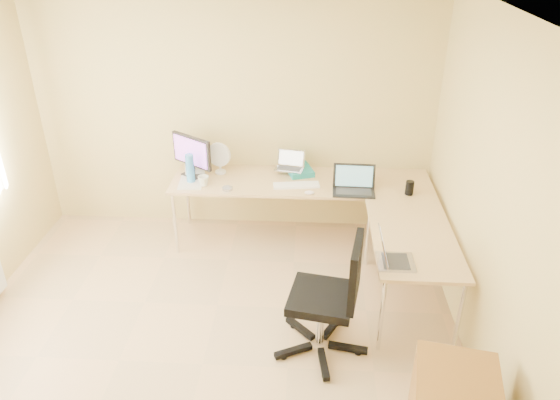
# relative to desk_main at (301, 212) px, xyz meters

# --- Properties ---
(floor) EXTENTS (4.50, 4.50, 0.00)m
(floor) POSITION_rel_desk_main_xyz_m (-0.72, -1.85, -0.36)
(floor) COLOR tan
(floor) RESTS_ON ground
(ceiling) EXTENTS (4.50, 4.50, 0.00)m
(ceiling) POSITION_rel_desk_main_xyz_m (-0.72, -1.85, 2.24)
(ceiling) COLOR white
(ceiling) RESTS_ON ground
(wall_back) EXTENTS (4.50, 0.00, 4.50)m
(wall_back) POSITION_rel_desk_main_xyz_m (-0.72, 0.40, 0.93)
(wall_back) COLOR #DABB6E
(wall_back) RESTS_ON ground
(wall_right) EXTENTS (0.00, 4.50, 4.50)m
(wall_right) POSITION_rel_desk_main_xyz_m (1.38, -1.85, 0.93)
(wall_right) COLOR #DABB6E
(wall_right) RESTS_ON ground
(desk_main) EXTENTS (2.65, 0.70, 0.73)m
(desk_main) POSITION_rel_desk_main_xyz_m (0.00, 0.00, 0.00)
(desk_main) COLOR tan
(desk_main) RESTS_ON ground
(desk_return) EXTENTS (0.70, 1.30, 0.73)m
(desk_return) POSITION_rel_desk_main_xyz_m (0.98, -1.00, 0.00)
(desk_return) COLOR tan
(desk_return) RESTS_ON ground
(monitor) EXTENTS (0.52, 0.43, 0.44)m
(monitor) POSITION_rel_desk_main_xyz_m (-1.13, 0.06, 0.58)
(monitor) COLOR black
(monitor) RESTS_ON desk_main
(book_stack) EXTENTS (0.33, 0.39, 0.06)m
(book_stack) POSITION_rel_desk_main_xyz_m (-0.03, 0.20, 0.39)
(book_stack) COLOR #177572
(book_stack) RESTS_ON desk_main
(laptop_center) EXTENTS (0.33, 0.28, 0.19)m
(laptop_center) POSITION_rel_desk_main_xyz_m (-0.13, 0.15, 0.51)
(laptop_center) COLOR #A7A8B0
(laptop_center) RESTS_ON desk_main
(laptop_black) EXTENTS (0.42, 0.31, 0.26)m
(laptop_black) POSITION_rel_desk_main_xyz_m (0.52, -0.23, 0.49)
(laptop_black) COLOR black
(laptop_black) RESTS_ON desk_main
(keyboard) EXTENTS (0.47, 0.19, 0.02)m
(keyboard) POSITION_rel_desk_main_xyz_m (-0.05, -0.13, 0.38)
(keyboard) COLOR white
(keyboard) RESTS_ON desk_main
(mouse) EXTENTS (0.11, 0.09, 0.03)m
(mouse) POSITION_rel_desk_main_xyz_m (0.08, -0.30, 0.38)
(mouse) COLOR white
(mouse) RESTS_ON desk_main
(mug) EXTENTS (0.14, 0.14, 0.10)m
(mug) POSITION_rel_desk_main_xyz_m (-0.98, -0.17, 0.42)
(mug) COLOR silver
(mug) RESTS_ON desk_main
(cd_stack) EXTENTS (0.12, 0.12, 0.03)m
(cd_stack) POSITION_rel_desk_main_xyz_m (-0.72, -0.25, 0.38)
(cd_stack) COLOR #B8BAC8
(cd_stack) RESTS_ON desk_main
(water_bottle) EXTENTS (0.11, 0.11, 0.30)m
(water_bottle) POSITION_rel_desk_main_xyz_m (-1.12, -0.09, 0.52)
(water_bottle) COLOR #3B8ACF
(water_bottle) RESTS_ON desk_main
(papers) EXTENTS (0.27, 0.36, 0.01)m
(papers) POSITION_rel_desk_main_xyz_m (-1.12, -0.11, 0.37)
(papers) COLOR beige
(papers) RESTS_ON desk_main
(white_box) EXTENTS (0.23, 0.19, 0.07)m
(white_box) POSITION_rel_desk_main_xyz_m (-1.13, 0.13, 0.40)
(white_box) COLOR white
(white_box) RESTS_ON desk_main
(desk_fan) EXTENTS (0.31, 0.31, 0.32)m
(desk_fan) POSITION_rel_desk_main_xyz_m (-0.86, 0.14, 0.52)
(desk_fan) COLOR white
(desk_fan) RESTS_ON desk_main
(black_cup) EXTENTS (0.10, 0.10, 0.14)m
(black_cup) POSITION_rel_desk_main_xyz_m (1.05, -0.24, 0.43)
(black_cup) COLOR black
(black_cup) RESTS_ON desk_main
(laptop_return) EXTENTS (0.34, 0.27, 0.23)m
(laptop_return) POSITION_rel_desk_main_xyz_m (0.77, -1.42, 0.48)
(laptop_return) COLOR silver
(laptop_return) RESTS_ON desk_return
(office_chair) EXTENTS (0.74, 0.74, 1.06)m
(office_chair) POSITION_rel_desk_main_xyz_m (0.20, -1.61, 0.14)
(office_chair) COLOR black
(office_chair) RESTS_ON ground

